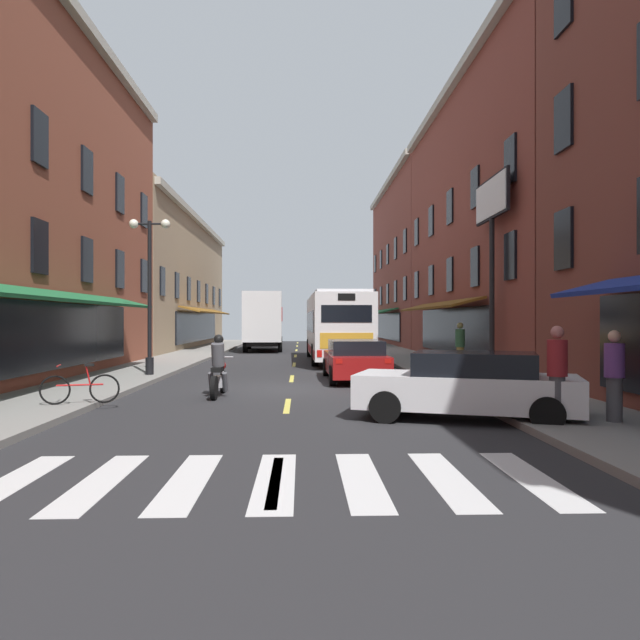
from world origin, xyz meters
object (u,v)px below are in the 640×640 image
object	(u,v)px
billboard_sign	(492,221)
pedestrian_far	(557,373)
sedan_far	(271,336)
transit_bus	(336,326)
pedestrian_near	(460,345)
street_lamp_twin	(150,289)
box_truck	(264,321)
sedan_mid	(355,360)
motorcycle_rider	(219,370)
pedestrian_mid	(614,375)
bicycle_near	(80,388)
sedan_near	(468,385)

from	to	relation	value
billboard_sign	pedestrian_far	size ratio (longest dim) A/B	3.86
sedan_far	transit_bus	bearing A→B (deg)	-78.58
pedestrian_near	street_lamp_twin	world-z (taller)	street_lamp_twin
transit_bus	pedestrian_far	bearing A→B (deg)	-80.80
box_truck	sedan_mid	bearing A→B (deg)	-77.38
motorcycle_rider	pedestrian_mid	world-z (taller)	pedestrian_mid
pedestrian_far	street_lamp_twin	bearing A→B (deg)	149.70
pedestrian_near	bicycle_near	bearing A→B (deg)	45.80
sedan_far	pedestrian_near	bearing A→B (deg)	-72.88
transit_bus	box_truck	bearing A→B (deg)	112.85
box_truck	billboard_sign	bearing A→B (deg)	-63.69
bicycle_near	pedestrian_near	xyz separation A→B (m)	(11.10, 8.83, 0.60)
sedan_mid	sedan_far	size ratio (longest dim) A/B	1.01
sedan_mid	street_lamp_twin	world-z (taller)	street_lamp_twin
pedestrian_far	sedan_far	bearing A→B (deg)	115.15
transit_bus	sedan_mid	bearing A→B (deg)	-89.35
sedan_near	sedan_mid	world-z (taller)	sedan_near
pedestrian_mid	motorcycle_rider	bearing A→B (deg)	14.50
pedestrian_near	street_lamp_twin	size ratio (longest dim) A/B	0.33
sedan_mid	bicycle_near	bearing A→B (deg)	-137.15
sedan_near	pedestrian_near	distance (m)	10.77
box_truck	street_lamp_twin	size ratio (longest dim) A/B	1.40
transit_bus	motorcycle_rider	world-z (taller)	transit_bus
motorcycle_rider	street_lamp_twin	bearing A→B (deg)	122.07
transit_bus	sedan_far	world-z (taller)	transit_bus
pedestrian_mid	street_lamp_twin	world-z (taller)	street_lamp_twin
bicycle_near	box_truck	bearing A→B (deg)	84.42
bicycle_near	pedestrian_mid	size ratio (longest dim) A/B	0.98
transit_bus	bicycle_near	xyz separation A→B (m)	(-6.72, -15.64, -1.25)
bicycle_near	pedestrian_near	distance (m)	14.20
transit_bus	street_lamp_twin	xyz separation A→B (m)	(-7.01, -8.45, 1.39)
sedan_near	sedan_far	bearing A→B (deg)	98.85
sedan_near	bicycle_near	distance (m)	8.57
sedan_mid	sedan_far	distance (m)	31.09
transit_bus	street_lamp_twin	bearing A→B (deg)	-129.66
pedestrian_far	street_lamp_twin	distance (m)	14.31
motorcycle_rider	bicycle_near	bearing A→B (deg)	-141.35
sedan_far	motorcycle_rider	distance (m)	34.87
box_truck	bicycle_near	distance (m)	25.81
street_lamp_twin	sedan_far	bearing A→B (deg)	84.89
transit_bus	sedan_mid	world-z (taller)	transit_bus
pedestrian_mid	street_lamp_twin	size ratio (longest dim) A/B	0.32
motorcycle_rider	street_lamp_twin	distance (m)	6.32
sedan_near	pedestrian_near	world-z (taller)	pedestrian_near
sedan_near	bicycle_near	world-z (taller)	sedan_near
pedestrian_mid	pedestrian_far	size ratio (longest dim) A/B	0.95
bicycle_near	pedestrian_far	bearing A→B (deg)	-16.27
billboard_sign	sedan_far	bearing A→B (deg)	107.24
sedan_near	pedestrian_far	distance (m)	1.83
pedestrian_near	pedestrian_mid	xyz separation A→B (m)	(-0.23, -11.50, -0.09)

